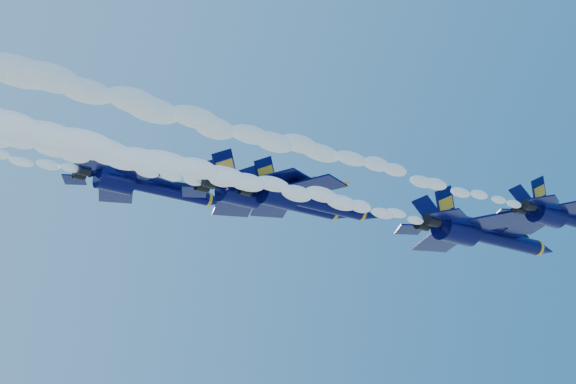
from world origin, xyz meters
TOP-DOWN VIEW (x-y plane):
  - jet_lead at (13.75, -10.15)m, footprint 15.76×12.93m
  - smoke_trail_jet_lead at (-19.28, -10.15)m, footprint 52.57×2.13m
  - jet_second at (10.43, -2.31)m, footprint 19.38×15.89m
  - smoke_trail_jet_second at (-24.14, -2.31)m, footprint 52.57×2.62m
  - jet_third at (-5.63, 6.28)m, footprint 16.94×13.89m
  - jet_fourth at (-7.93, 9.21)m, footprint 18.98×15.57m
  - jet_fifth at (-17.54, 18.94)m, footprint 17.81×14.61m

SIDE VIEW (x-z plane):
  - smoke_trail_jet_second at x=-24.14m, z-range 149.50..151.87m
  - smoke_trail_jet_lead at x=-19.28m, z-range 149.91..151.83m
  - jet_second at x=10.43m, z-range 147.60..154.80m
  - jet_lead at x=13.75m, z-range 148.43..154.28m
  - jet_third at x=-5.63m, z-range 151.05..157.35m
  - jet_fourth at x=-7.93m, z-range 151.39..158.45m
  - jet_fifth at x=-17.54m, z-range 154.02..160.63m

